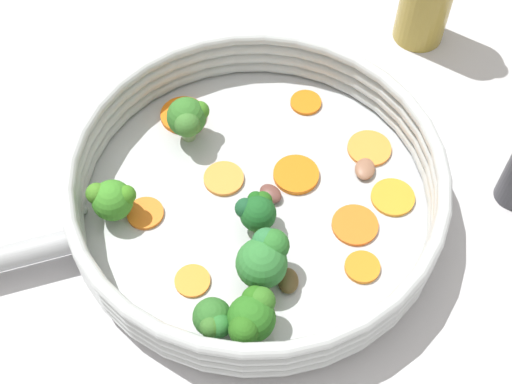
{
  "coord_description": "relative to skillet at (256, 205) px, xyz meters",
  "views": [
    {
      "loc": [
        0.23,
        -0.3,
        0.6
      ],
      "look_at": [
        0.0,
        0.0,
        0.03
      ],
      "focal_mm": 50.0,
      "sensor_mm": 36.0,
      "label": 1
    }
  ],
  "objects": [
    {
      "name": "broccoli_floret_5",
      "position": [
        -0.1,
        0.02,
        0.04
      ],
      "size": [
        0.04,
        0.04,
        0.05
      ],
      "color": "#88AA6F",
      "rests_on": "skillet"
    },
    {
      "name": "skillet_rim_wall",
      "position": [
        0.0,
        0.0,
        0.04
      ],
      "size": [
        0.36,
        0.36,
        0.06
      ],
      "color": "#B7BCBC",
      "rests_on": "skillet"
    },
    {
      "name": "carrot_slice_0",
      "position": [
        0.01,
        -0.11,
        0.01
      ],
      "size": [
        0.04,
        0.04,
        0.0
      ],
      "primitive_type": "cylinder",
      "rotation": [
        0.0,
        0.0,
        5.25
      ],
      "color": "orange",
      "rests_on": "skillet"
    },
    {
      "name": "skillet_rivet_right",
      "position": [
        -0.07,
        -0.15,
        0.01
      ],
      "size": [
        0.01,
        0.01,
        0.01
      ],
      "primitive_type": "sphere",
      "color": "#AFB3B7",
      "rests_on": "skillet"
    },
    {
      "name": "broccoli_floret_2",
      "position": [
        0.08,
        -0.11,
        0.04
      ],
      "size": [
        0.04,
        0.05,
        0.05
      ],
      "color": "#5D9356",
      "rests_on": "skillet"
    },
    {
      "name": "carrot_slice_2",
      "position": [
        -0.13,
        0.04,
        0.01
      ],
      "size": [
        0.05,
        0.05,
        0.01
      ],
      "primitive_type": "cylinder",
      "rotation": [
        0.0,
        0.0,
        4.68
      ],
      "color": "orange",
      "rests_on": "skillet"
    },
    {
      "name": "broccoli_floret_0",
      "position": [
        0.05,
        -0.06,
        0.04
      ],
      "size": [
        0.05,
        0.05,
        0.06
      ],
      "color": "#6F954F",
      "rests_on": "skillet"
    },
    {
      "name": "carrot_slice_11",
      "position": [
        -0.03,
        0.13,
        0.01
      ],
      "size": [
        0.05,
        0.05,
        0.0
      ],
      "primitive_type": "cylinder",
      "rotation": [
        0.0,
        0.0,
        4.17
      ],
      "color": "orange",
      "rests_on": "skillet"
    },
    {
      "name": "carrot_slice_9",
      "position": [
        0.06,
        0.12,
        0.01
      ],
      "size": [
        0.06,
        0.06,
        0.0
      ],
      "primitive_type": "cylinder",
      "rotation": [
        0.0,
        0.0,
        4.36
      ],
      "color": "orange",
      "rests_on": "skillet"
    },
    {
      "name": "carrot_slice_10",
      "position": [
        0.09,
        0.03,
        0.01
      ],
      "size": [
        0.06,
        0.06,
        0.0
      ],
      "primitive_type": "cylinder",
      "rotation": [
        0.0,
        0.0,
        5.7
      ],
      "color": "orange",
      "rests_on": "skillet"
    },
    {
      "name": "carrot_slice_4",
      "position": [
        0.01,
        0.05,
        0.01
      ],
      "size": [
        0.05,
        0.05,
        0.01
      ],
      "primitive_type": "cylinder",
      "rotation": [
        0.0,
        0.0,
        1.63
      ],
      "color": "orange",
      "rests_on": "skillet"
    },
    {
      "name": "carrot_slice_7",
      "position": [
        0.12,
        0.0,
        0.01
      ],
      "size": [
        0.04,
        0.04,
        0.0
      ],
      "primitive_type": "cylinder",
      "rotation": [
        0.0,
        0.0,
        1.12
      ],
      "color": "orange",
      "rests_on": "skillet"
    },
    {
      "name": "broccoli_floret_4",
      "position": [
        0.02,
        -0.02,
        0.04
      ],
      "size": [
        0.04,
        0.04,
        0.04
      ],
      "color": "#67964D",
      "rests_on": "skillet"
    },
    {
      "name": "ground_plane",
      "position": [
        0.0,
        0.0,
        -0.01
      ],
      "size": [
        4.0,
        4.0,
        0.0
      ],
      "primitive_type": "plane",
      "color": "#B8B6BA"
    },
    {
      "name": "broccoli_floret_1",
      "position": [
        0.05,
        -0.13,
        0.03
      ],
      "size": [
        0.04,
        0.04,
        0.04
      ],
      "color": "#7A974E",
      "rests_on": "skillet"
    },
    {
      "name": "carrot_slice_5",
      "position": [
        0.11,
        0.08,
        0.01
      ],
      "size": [
        0.05,
        0.05,
        0.0
      ],
      "primitive_type": "cylinder",
      "rotation": [
        0.0,
        0.0,
        1.77
      ],
      "color": "orange",
      "rests_on": "skillet"
    },
    {
      "name": "mushroom_piece_2",
      "position": [
        0.07,
        0.09,
        0.01
      ],
      "size": [
        0.03,
        0.03,
        0.01
      ],
      "primitive_type": "ellipsoid",
      "rotation": [
        0.0,
        0.0,
        2.0
      ],
      "color": "#8D5F47",
      "rests_on": "skillet"
    },
    {
      "name": "skillet",
      "position": [
        0.0,
        0.0,
        0.0
      ],
      "size": [
        0.35,
        0.35,
        0.02
      ],
      "primitive_type": "cylinder",
      "color": "#B2B5B7",
      "rests_on": "ground_plane"
    },
    {
      "name": "carrot_slice_8",
      "position": [
        0.04,
        -0.05,
        0.01
      ],
      "size": [
        0.04,
        0.04,
        0.0
      ],
      "primitive_type": "cylinder",
      "rotation": [
        0.0,
        0.0,
        5.31
      ],
      "color": "orange",
      "rests_on": "skillet"
    },
    {
      "name": "broccoli_floret_3",
      "position": [
        -0.1,
        -0.09,
        0.04
      ],
      "size": [
        0.04,
        0.04,
        0.05
      ],
      "color": "#8AA85F",
      "rests_on": "skillet"
    },
    {
      "name": "skillet_rivet_left",
      "position": [
        -0.12,
        -0.11,
        0.01
      ],
      "size": [
        0.01,
        0.01,
        0.01
      ],
      "primitive_type": "sphere",
      "color": "#AFB1B9",
      "rests_on": "skillet"
    },
    {
      "name": "mushroom_piece_3",
      "position": [
        0.01,
        0.01,
        0.01
      ],
      "size": [
        0.03,
        0.02,
        0.01
      ],
      "primitive_type": "ellipsoid",
      "rotation": [
        0.0,
        0.0,
        2.98
      ],
      "color": "brown",
      "rests_on": "skillet"
    },
    {
      "name": "carrot_slice_1",
      "position": [
        -0.04,
        0.0,
        0.01
      ],
      "size": [
        0.05,
        0.05,
        0.0
      ],
      "primitive_type": "cylinder",
      "rotation": [
        0.0,
        0.0,
        4.26
      ],
      "color": "orange",
      "rests_on": "skillet"
    },
    {
      "name": "mushroom_piece_0",
      "position": [
        0.08,
        -0.05,
        0.01
      ],
      "size": [
        0.03,
        0.03,
        0.01
      ],
      "primitive_type": "ellipsoid",
      "rotation": [
        0.0,
        0.0,
        2.26
      ],
      "color": "brown",
      "rests_on": "skillet"
    },
    {
      "name": "carrot_slice_3",
      "position": [
        0.07,
        -0.1,
        0.01
      ],
      "size": [
        0.04,
        0.04,
        0.0
      ],
      "primitive_type": "cylinder",
      "rotation": [
        0.0,
        0.0,
        2.51
      ],
      "color": "orange",
      "rests_on": "skillet"
    },
    {
      "name": "carrot_slice_6",
      "position": [
        -0.08,
        -0.08,
        0.01
      ],
      "size": [
        0.05,
        0.05,
        0.0
      ],
      "primitive_type": "cylinder",
      "rotation": [
        0.0,
        0.0,
        2.62
      ],
      "color": "orange",
      "rests_on": "skillet"
    },
    {
      "name": "mushroom_piece_1",
      "position": [
        0.07,
        -0.08,
        0.01
      ],
      "size": [
        0.02,
        0.03,
        0.01
      ],
      "primitive_type": "ellipsoid",
      "rotation": [
        0.0,
        0.0,
        4.17
      ],
      "color": "brown",
      "rests_on": "skillet"
    }
  ]
}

